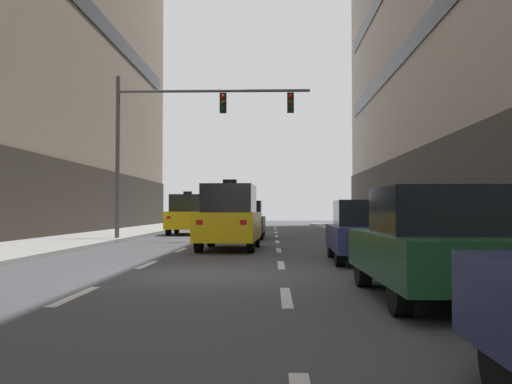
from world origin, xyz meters
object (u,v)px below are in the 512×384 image
at_px(taxi_driving_0, 188,215).
at_px(taxi_driving_2, 230,217).
at_px(car_parked_2, 366,232).
at_px(traffic_signal_0, 182,125).
at_px(pedestrian_0, 397,215).
at_px(pedestrian_1, 501,220).
at_px(car_driving_1, 244,220).
at_px(car_parked_1, 434,244).

relative_size(taxi_driving_0, taxi_driving_2, 0.99).
xyz_separation_m(car_parked_2, traffic_signal_0, (-6.22, 9.51, 4.18)).
bearing_deg(car_parked_2, traffic_signal_0, 123.18).
xyz_separation_m(car_parked_2, pedestrian_0, (3.13, 10.64, 0.33)).
xyz_separation_m(taxi_driving_0, pedestrian_0, (10.06, -5.44, 0.03)).
height_order(car_parked_2, pedestrian_0, pedestrian_0).
bearing_deg(taxi_driving_2, car_parked_2, -49.33).
bearing_deg(traffic_signal_0, car_parked_2, -56.82).
height_order(taxi_driving_2, pedestrian_1, taxi_driving_2).
relative_size(taxi_driving_0, pedestrian_1, 2.77).
bearing_deg(car_driving_1, car_parked_2, -72.70).
distance_m(taxi_driving_2, pedestrian_1, 8.43).
bearing_deg(car_parked_2, pedestrian_0, 73.62).
height_order(car_parked_1, pedestrian_1, pedestrian_1).
bearing_deg(traffic_signal_0, car_parked_1, -68.23).
distance_m(taxi_driving_0, car_parked_2, 17.51).
bearing_deg(taxi_driving_2, pedestrian_1, -31.63).
height_order(car_driving_1, car_parked_2, car_driving_1).
bearing_deg(taxi_driving_0, car_parked_1, -72.60).
distance_m(taxi_driving_2, pedestrian_0, 9.31).
height_order(taxi_driving_0, traffic_signal_0, traffic_signal_0).
bearing_deg(traffic_signal_0, taxi_driving_0, 96.25).
height_order(taxi_driving_0, car_parked_1, taxi_driving_0).
relative_size(taxi_driving_0, pedestrian_0, 2.68).
bearing_deg(taxi_driving_0, traffic_signal_0, -83.75).
xyz_separation_m(taxi_driving_0, car_driving_1, (3.24, -4.20, -0.21)).
xyz_separation_m(car_parked_1, pedestrian_0, (3.12, 16.71, 0.29)).
bearing_deg(pedestrian_1, traffic_signal_0, 135.26).
xyz_separation_m(taxi_driving_2, car_parked_2, (3.78, -4.40, -0.30)).
distance_m(taxi_driving_2, car_parked_2, 5.81).
relative_size(car_driving_1, car_parked_2, 1.10).
relative_size(car_driving_1, taxi_driving_2, 1.03).
bearing_deg(car_parked_2, taxi_driving_2, 130.67).
height_order(taxi_driving_2, traffic_signal_0, traffic_signal_0).
relative_size(traffic_signal_0, pedestrian_0, 5.02).
bearing_deg(car_parked_1, traffic_signal_0, 111.77).
relative_size(traffic_signal_0, pedestrian_1, 5.17).
xyz_separation_m(taxi_driving_0, pedestrian_1, (10.34, -16.10, -0.00)).
distance_m(car_parked_1, pedestrian_0, 17.00).
distance_m(car_driving_1, taxi_driving_2, 7.48).
bearing_deg(car_parked_1, pedestrian_1, 60.66).
height_order(taxi_driving_2, car_parked_1, taxi_driving_2).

